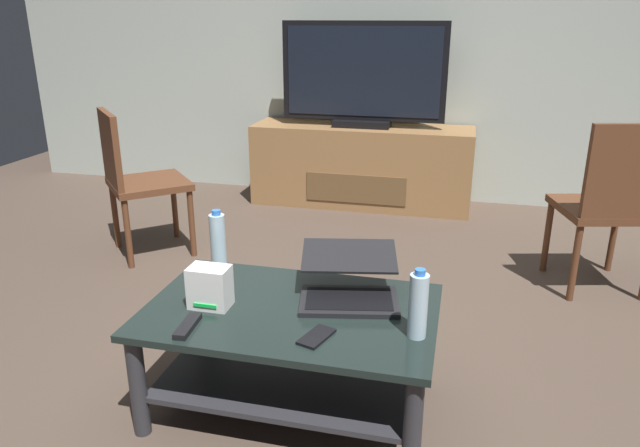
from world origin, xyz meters
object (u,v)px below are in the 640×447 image
at_px(router_box, 210,287).
at_px(cell_phone, 316,337).
at_px(laptop, 349,282).
at_px(water_bottle_near, 218,246).
at_px(dining_chair, 612,200).
at_px(television, 363,77).
at_px(water_bottle_far, 418,305).
at_px(coffee_table, 291,339).
at_px(side_chair, 135,176).
at_px(tv_remote, 188,326).
at_px(media_cabinet, 362,166).

height_order(router_box, cell_phone, router_box).
xyz_separation_m(laptop, cell_phone, (-0.04, -0.32, -0.05)).
relative_size(laptop, cell_phone, 3.09).
bearing_deg(water_bottle_near, dining_chair, 34.41).
relative_size(television, water_bottle_far, 5.08).
bearing_deg(cell_phone, laptop, 100.36).
xyz_separation_m(coffee_table, router_box, (-0.29, -0.05, 0.20)).
relative_size(side_chair, cell_phone, 6.37).
height_order(water_bottle_near, tv_remote, water_bottle_near).
distance_m(laptop, water_bottle_near, 0.55).
height_order(coffee_table, water_bottle_near, water_bottle_near).
distance_m(television, laptop, 2.50).
bearing_deg(coffee_table, water_bottle_far, -11.03).
bearing_deg(dining_chair, television, 141.05).
bearing_deg(cell_phone, water_bottle_far, 34.35).
height_order(dining_chair, tv_remote, dining_chair).
height_order(dining_chair, laptop, dining_chair).
distance_m(media_cabinet, cell_phone, 2.79).
height_order(side_chair, cell_phone, side_chair).
height_order(coffee_table, water_bottle_far, water_bottle_far).
bearing_deg(water_bottle_near, cell_phone, -36.75).
relative_size(media_cabinet, router_box, 10.93).
xyz_separation_m(laptop, water_bottle_far, (0.27, -0.23, 0.05)).
relative_size(side_chair, tv_remote, 5.57).
xyz_separation_m(cell_phone, tv_remote, (-0.44, -0.04, 0.01)).
height_order(television, cell_phone, television).
relative_size(media_cabinet, laptop, 3.86).
bearing_deg(laptop, water_bottle_far, -40.15).
bearing_deg(water_bottle_near, media_cabinet, 86.25).
height_order(media_cabinet, router_box, media_cabinet).
height_order(television, side_chair, television).
relative_size(dining_chair, laptop, 2.14).
bearing_deg(laptop, water_bottle_near, 174.76).
height_order(coffee_table, cell_phone, cell_phone).
xyz_separation_m(water_bottle_near, tv_remote, (0.06, -0.41, -0.12)).
bearing_deg(coffee_table, television, 94.40).
relative_size(side_chair, water_bottle_far, 3.72).
bearing_deg(media_cabinet, television, -90.00).
bearing_deg(coffee_table, dining_chair, 45.35).
height_order(television, water_bottle_near, television).
distance_m(dining_chair, router_box, 2.12).
bearing_deg(media_cabinet, tv_remote, -92.00).
height_order(television, water_bottle_far, television).
relative_size(coffee_table, side_chair, 1.17).
distance_m(water_bottle_near, cell_phone, 0.63).
distance_m(media_cabinet, television, 0.68).
height_order(side_chair, water_bottle_near, side_chair).
distance_m(side_chair, tv_remote, 1.79).
distance_m(television, water_bottle_near, 2.42).
xyz_separation_m(media_cabinet, television, (0.00, -0.02, 0.67)).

